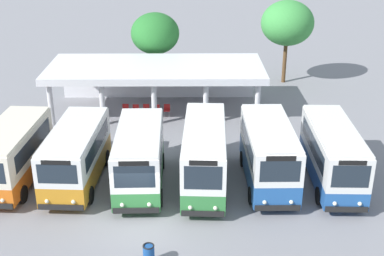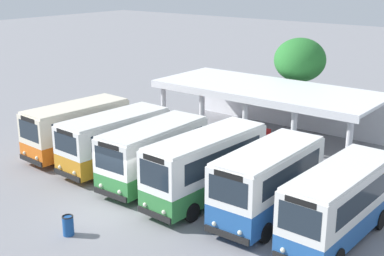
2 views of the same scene
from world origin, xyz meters
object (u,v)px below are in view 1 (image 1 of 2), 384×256
object	(u,v)px
waiting_chair_middle_seat	(146,109)
waiting_chair_fourth_seat	(157,109)
city_bus_fifth_blue	(269,152)
litter_bin_apron	(149,254)
waiting_chair_second_from_end	(136,109)
city_bus_second_in_row	(76,153)
waiting_chair_end_by_column	(125,109)
city_bus_middle_cream	(139,156)
city_bus_nearest_orange	(12,153)
city_bus_far_end_green	(333,153)
waiting_chair_fifth_seat	(167,109)
city_bus_fourth_amber	(204,154)

from	to	relation	value
waiting_chair_middle_seat	waiting_chair_fourth_seat	xyz separation A→B (m)	(0.74, -0.08, 0.00)
city_bus_fifth_blue	litter_bin_apron	world-z (taller)	city_bus_fifth_blue
city_bus_fifth_blue	waiting_chair_fourth_seat	world-z (taller)	city_bus_fifth_blue
waiting_chair_second_from_end	city_bus_second_in_row	bearing A→B (deg)	-103.08
waiting_chair_end_by_column	waiting_chair_fourth_seat	xyz separation A→B (m)	(2.21, -0.12, 0.00)
city_bus_middle_cream	waiting_chair_second_from_end	xyz separation A→B (m)	(-1.17, 9.93, -1.26)
city_bus_nearest_orange	waiting_chair_end_by_column	xyz separation A→B (m)	(4.85, 9.52, -1.23)
waiting_chair_middle_seat	litter_bin_apron	distance (m)	16.51
city_bus_far_end_green	waiting_chair_fifth_seat	bearing A→B (deg)	133.14
city_bus_second_in_row	city_bus_fourth_amber	distance (m)	6.77
waiting_chair_middle_seat	city_bus_second_in_row	bearing A→B (deg)	-107.11
city_bus_fourth_amber	litter_bin_apron	xyz separation A→B (m)	(-2.49, -6.53, -1.40)
city_bus_fifth_blue	waiting_chair_end_by_column	size ratio (longest dim) A/B	7.76
city_bus_nearest_orange	city_bus_fourth_amber	distance (m)	10.14
city_bus_nearest_orange	waiting_chair_fourth_seat	world-z (taller)	city_bus_nearest_orange
city_bus_fifth_blue	waiting_chair_fifth_seat	xyz separation A→B (m)	(-5.72, 9.75, -1.33)
litter_bin_apron	city_bus_far_end_green	bearing A→B (deg)	36.08
waiting_chair_fifth_seat	litter_bin_apron	bearing A→B (deg)	-90.50
city_bus_second_in_row	waiting_chair_end_by_column	distance (m)	9.78
city_bus_middle_cream	waiting_chair_fifth_seat	size ratio (longest dim) A/B	7.67
waiting_chair_fourth_seat	litter_bin_apron	distance (m)	16.38
city_bus_fifth_blue	waiting_chair_fourth_seat	size ratio (longest dim) A/B	7.76
litter_bin_apron	waiting_chair_end_by_column	bearing A→B (deg)	99.63
city_bus_middle_cream	waiting_chair_fourth_seat	size ratio (longest dim) A/B	7.67
waiting_chair_fifth_seat	waiting_chair_end_by_column	bearing A→B (deg)	179.01
litter_bin_apron	waiting_chair_second_from_end	bearing A→B (deg)	97.17
city_bus_far_end_green	litter_bin_apron	bearing A→B (deg)	-143.92
city_bus_far_end_green	waiting_chair_second_from_end	size ratio (longest dim) A/B	8.26
city_bus_far_end_green	city_bus_fifth_blue	bearing A→B (deg)	-179.29
waiting_chair_end_by_column	waiting_chair_second_from_end	world-z (taller)	same
waiting_chair_end_by_column	waiting_chair_middle_seat	bearing A→B (deg)	-1.31
city_bus_nearest_orange	litter_bin_apron	bearing A→B (deg)	-42.34
waiting_chair_middle_seat	waiting_chair_fourth_seat	distance (m)	0.74
city_bus_nearest_orange	city_bus_middle_cream	world-z (taller)	city_bus_middle_cream
city_bus_second_in_row	city_bus_middle_cream	size ratio (longest dim) A/B	1.04
city_bus_fourth_amber	waiting_chair_fifth_seat	distance (m)	10.26
city_bus_middle_cream	city_bus_fourth_amber	distance (m)	3.38
city_bus_nearest_orange	waiting_chair_fourth_seat	distance (m)	11.82
waiting_chair_second_from_end	waiting_chair_fifth_seat	size ratio (longest dim) A/B	1.00
waiting_chair_second_from_end	waiting_chair_fourth_seat	world-z (taller)	same
city_bus_far_end_green	waiting_chair_end_by_column	world-z (taller)	city_bus_far_end_green
waiting_chair_end_by_column	litter_bin_apron	xyz separation A→B (m)	(2.80, -16.49, -0.07)
city_bus_middle_cream	waiting_chair_fifth_seat	distance (m)	10.10
waiting_chair_fourth_seat	waiting_chair_fifth_seat	xyz separation A→B (m)	(0.74, 0.07, 0.00)
city_bus_fourth_amber	litter_bin_apron	bearing A→B (deg)	-110.82
waiting_chair_end_by_column	waiting_chair_middle_seat	distance (m)	1.47
city_bus_fourth_amber	city_bus_fifth_blue	world-z (taller)	city_bus_fourth_amber
city_bus_fifth_blue	waiting_chair_second_from_end	distance (m)	12.60
city_bus_nearest_orange	waiting_chair_fifth_seat	xyz separation A→B (m)	(7.79, 9.47, -1.23)
waiting_chair_fourth_seat	litter_bin_apron	size ratio (longest dim) A/B	0.96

